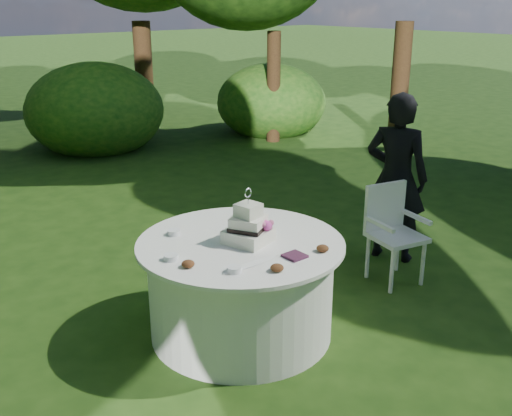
{
  "coord_description": "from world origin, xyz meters",
  "views": [
    {
      "loc": [
        -2.55,
        -3.24,
        2.49
      ],
      "look_at": [
        0.15,
        0.0,
        1.0
      ],
      "focal_mm": 42.0,
      "sensor_mm": 36.0,
      "label": 1
    }
  ],
  "objects_px": {
    "guest": "(396,178)",
    "cake": "(249,228)",
    "napkins": "(295,256)",
    "chair": "(392,226)",
    "table": "(241,287)"
  },
  "relations": [
    {
      "from": "table",
      "to": "chair",
      "type": "xyz_separation_m",
      "value": [
        1.66,
        -0.12,
        0.13
      ]
    },
    {
      "from": "chair",
      "to": "cake",
      "type": "bearing_deg",
      "value": 177.27
    },
    {
      "from": "guest",
      "to": "cake",
      "type": "bearing_deg",
      "value": 73.19
    },
    {
      "from": "cake",
      "to": "chair",
      "type": "distance_m",
      "value": 1.66
    },
    {
      "from": "table",
      "to": "cake",
      "type": "relative_size",
      "value": 3.7
    },
    {
      "from": "napkins",
      "to": "cake",
      "type": "height_order",
      "value": "cake"
    },
    {
      "from": "guest",
      "to": "table",
      "type": "xyz_separation_m",
      "value": [
        -2.07,
        -0.17,
        -0.44
      ]
    },
    {
      "from": "napkins",
      "to": "chair",
      "type": "xyz_separation_m",
      "value": [
        1.55,
        0.34,
        -0.26
      ]
    },
    {
      "from": "napkins",
      "to": "table",
      "type": "xyz_separation_m",
      "value": [
        -0.11,
        0.47,
        -0.39
      ]
    },
    {
      "from": "napkins",
      "to": "cake",
      "type": "distance_m",
      "value": 0.44
    },
    {
      "from": "table",
      "to": "cake",
      "type": "height_order",
      "value": "cake"
    },
    {
      "from": "table",
      "to": "chair",
      "type": "bearing_deg",
      "value": -4.3
    },
    {
      "from": "napkins",
      "to": "cake",
      "type": "bearing_deg",
      "value": 99.67
    },
    {
      "from": "cake",
      "to": "chair",
      "type": "relative_size",
      "value": 0.47
    },
    {
      "from": "napkins",
      "to": "guest",
      "type": "height_order",
      "value": "guest"
    }
  ]
}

